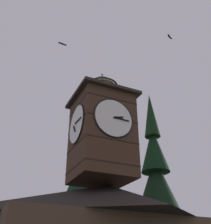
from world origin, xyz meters
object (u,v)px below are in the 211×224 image
at_px(pine_tree_aside, 158,195).
at_px(moon, 85,216).
at_px(pine_tree_behind, 83,211).
at_px(flying_bird_low, 62,44).
at_px(flying_bird_high, 170,37).
at_px(clock_tower, 102,130).

distance_m(pine_tree_aside, moon, 39.54).
distance_m(pine_tree_behind, pine_tree_aside, 7.66).
xyz_separation_m(pine_tree_behind, pine_tree_aside, (-7.18, 1.98, 1.79)).
height_order(pine_tree_behind, flying_bird_low, flying_bird_low).
relative_size(pine_tree_aside, moon, 12.71).
distance_m(pine_tree_behind, moon, 39.80).
height_order(pine_tree_aside, flying_bird_high, pine_tree_aside).
bearing_deg(pine_tree_aside, flying_bird_high, 68.04).
bearing_deg(pine_tree_behind, pine_tree_aside, 164.61).
xyz_separation_m(moon, flying_bird_low, (19.79, 45.02, 6.38)).
xyz_separation_m(clock_tower, flying_bird_low, (3.75, 0.27, 7.07)).
height_order(clock_tower, pine_tree_aside, pine_tree_aside).
relative_size(clock_tower, moon, 6.05).
height_order(pine_tree_behind, pine_tree_aside, pine_tree_aside).
bearing_deg(flying_bird_high, pine_tree_behind, -73.04).
relative_size(pine_tree_aside, flying_bird_low, 27.41).
bearing_deg(flying_bird_low, flying_bird_high, 161.46).
bearing_deg(pine_tree_behind, flying_bird_high, 106.96).
bearing_deg(pine_tree_behind, flying_bird_low, 56.27).
height_order(clock_tower, flying_bird_high, flying_bird_high).
bearing_deg(flying_bird_high, moon, -102.71).
bearing_deg(flying_bird_low, clock_tower, -175.91).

